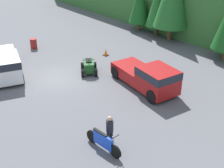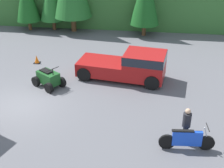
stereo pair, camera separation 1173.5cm
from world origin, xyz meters
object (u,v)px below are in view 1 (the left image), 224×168
Objects in this scene: rider_person at (110,130)px; steel_barrel at (34,44)px; dirt_bike at (103,142)px; quad_atv at (89,67)px; traffic_cone at (106,52)px; pickup_truck_red at (149,76)px; pickup_truck_second at (4,63)px.

steel_barrel is at bearing 159.16° from rider_person.
dirt_bike is 8.82m from quad_atv.
traffic_cone is 6.56m from steel_barrel.
pickup_truck_red is 9.86× the size of traffic_cone.
rider_person is at bearing 4.44° from quad_atv.
steel_barrel is (-3.57, 4.12, -0.52)m from pickup_truck_second.
dirt_bike is 1.10× the size of quad_atv.
pickup_truck_second is 5.48m from steel_barrel.
quad_atv is at bearing 143.25° from dirt_bike.
pickup_truck_second is at bearing -102.58° from traffic_cone.
pickup_truck_second is 6.04m from quad_atv.
pickup_truck_second is 3.66× the size of rider_person.
traffic_cone is (-9.30, 7.78, -0.24)m from dirt_bike.
traffic_cone is 0.62× the size of steel_barrel.
rider_person is (2.83, -5.73, -0.02)m from pickup_truck_red.
rider_person is 3.13× the size of traffic_cone.
traffic_cone is at bearing 135.41° from dirt_bike.
pickup_truck_second reaches higher than dirt_bike.
rider_person reaches higher than traffic_cone.
rider_person is at bearing -38.34° from traffic_cone.
pickup_truck_red reaches higher than traffic_cone.
dirt_bike is at bearing 19.17° from pickup_truck_second.
traffic_cone is (1.77, 7.92, -0.70)m from pickup_truck_second.
dirt_bike reaches higher than steel_barrel.
pickup_truck_second is 2.70× the size of dirt_bike.
pickup_truck_second is 11.08m from dirt_bike.
steel_barrel is (-7.17, -0.71, -0.05)m from quad_atv.
pickup_truck_second reaches higher than quad_atv.
rider_person is at bearing 21.50° from pickup_truck_second.
steel_barrel is at bearing 149.39° from pickup_truck_second.
rider_person is (11.03, 0.59, -0.02)m from pickup_truck_second.
quad_atv is at bearing 5.63° from steel_barrel.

